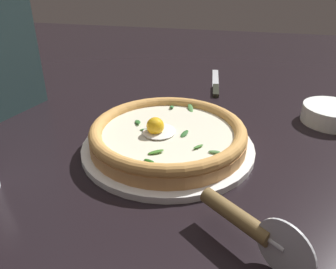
# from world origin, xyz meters

# --- Properties ---
(ground_plane) EXTENTS (2.40, 2.40, 0.03)m
(ground_plane) POSITION_xyz_m (0.00, 0.00, -0.01)
(ground_plane) COLOR black
(ground_plane) RESTS_ON ground
(pizza_plate) EXTENTS (0.32, 0.32, 0.01)m
(pizza_plate) POSITION_xyz_m (0.01, 0.01, 0.01)
(pizza_plate) COLOR white
(pizza_plate) RESTS_ON ground
(pizza) EXTENTS (0.29, 0.29, 0.06)m
(pizza) POSITION_xyz_m (0.01, 0.01, 0.03)
(pizza) COLOR tan
(pizza) RESTS_ON pizza_plate
(side_bowl) EXTENTS (0.12, 0.12, 0.04)m
(side_bowl) POSITION_xyz_m (0.20, -0.32, 0.02)
(side_bowl) COLOR white
(side_bowl) RESTS_ON ground
(pizza_cutter) EXTENTS (0.11, 0.13, 0.08)m
(pizza_cutter) POSITION_xyz_m (-0.21, -0.14, 0.04)
(pizza_cutter) COLOR silver
(pizza_cutter) RESTS_ON ground
(table_knife) EXTENTS (0.24, 0.04, 0.01)m
(table_knife) POSITION_xyz_m (0.38, -0.05, 0.00)
(table_knife) COLOR silver
(table_knife) RESTS_ON ground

